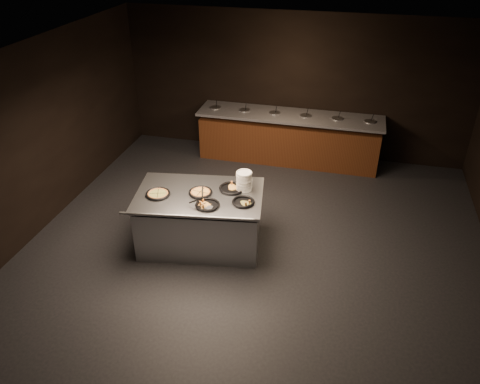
% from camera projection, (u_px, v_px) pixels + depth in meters
% --- Properties ---
extents(room, '(7.02, 8.02, 2.92)m').
position_uv_depth(room, '(250.00, 181.00, 6.10)').
color(room, black).
rests_on(room, ground).
extents(salad_bar, '(3.70, 0.83, 1.18)m').
position_uv_depth(salad_bar, '(288.00, 141.00, 9.59)').
color(salad_bar, '#532913').
rests_on(salad_bar, ground).
extents(serving_counter, '(2.03, 1.48, 0.90)m').
position_uv_depth(serving_counter, '(200.00, 220.00, 7.14)').
color(serving_counter, '#BABDC2').
rests_on(serving_counter, ground).
extents(plate_stack, '(0.23, 0.23, 0.30)m').
position_uv_depth(plate_stack, '(244.00, 181.00, 6.93)').
color(plate_stack, white).
rests_on(plate_stack, serving_counter).
extents(pan_veggie_whole, '(0.36, 0.36, 0.04)m').
position_uv_depth(pan_veggie_whole, '(158.00, 194.00, 6.86)').
color(pan_veggie_whole, black).
rests_on(pan_veggie_whole, serving_counter).
extents(pan_cheese_whole, '(0.35, 0.35, 0.04)m').
position_uv_depth(pan_cheese_whole, '(200.00, 192.00, 6.90)').
color(pan_cheese_whole, black).
rests_on(pan_cheese_whole, serving_counter).
extents(pan_cheese_slices_a, '(0.39, 0.39, 0.04)m').
position_uv_depth(pan_cheese_slices_a, '(232.00, 188.00, 7.00)').
color(pan_cheese_slices_a, black).
rests_on(pan_cheese_slices_a, serving_counter).
extents(pan_cheese_slices_b, '(0.35, 0.35, 0.04)m').
position_uv_depth(pan_cheese_slices_b, '(208.00, 205.00, 6.61)').
color(pan_cheese_slices_b, black).
rests_on(pan_cheese_slices_b, serving_counter).
extents(pan_veggie_slices, '(0.33, 0.33, 0.04)m').
position_uv_depth(pan_veggie_slices, '(243.00, 202.00, 6.67)').
color(pan_veggie_slices, black).
rests_on(pan_veggie_slices, serving_counter).
extents(server_left, '(0.16, 0.31, 0.16)m').
position_uv_depth(server_left, '(202.00, 192.00, 6.79)').
color(server_left, '#BABDC2').
rests_on(server_left, serving_counter).
extents(server_right, '(0.34, 0.10, 0.16)m').
position_uv_depth(server_right, '(200.00, 202.00, 6.54)').
color(server_right, '#BABDC2').
rests_on(server_right, serving_counter).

